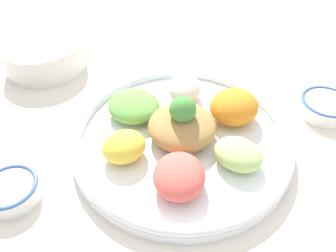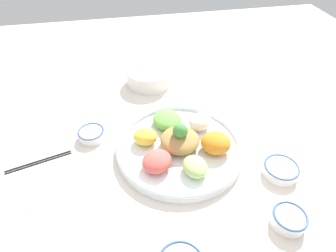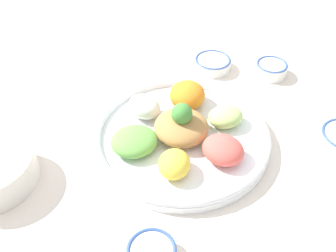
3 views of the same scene
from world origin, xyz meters
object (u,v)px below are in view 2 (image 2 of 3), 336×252
(sauce_bowl_red, at_px, (281,169))
(rice_bowl_blue, at_px, (91,134))
(salad_platter, at_px, (180,144))
(rice_bowl_plain, at_px, (289,219))
(side_serving_bowl, at_px, (149,75))
(chopsticks_pair_near, at_px, (39,161))
(serving_spoon_main, at_px, (37,224))

(sauce_bowl_red, distance_m, rice_bowl_blue, 0.63)
(salad_platter, bearing_deg, rice_bowl_plain, -55.13)
(sauce_bowl_red, height_order, rice_bowl_plain, rice_bowl_plain)
(rice_bowl_blue, relative_size, side_serving_bowl, 0.47)
(rice_bowl_blue, distance_m, rice_bowl_plain, 0.66)
(chopsticks_pair_near, bearing_deg, serving_spoon_main, 81.76)
(sauce_bowl_red, height_order, side_serving_bowl, side_serving_bowl)
(serving_spoon_main, bearing_deg, rice_bowl_blue, -51.02)
(salad_platter, height_order, rice_bowl_blue, salad_platter)
(sauce_bowl_red, height_order, rice_bowl_blue, same)
(sauce_bowl_red, height_order, serving_spoon_main, sauce_bowl_red)
(salad_platter, xyz_separation_m, sauce_bowl_red, (0.28, -0.15, -0.01))
(rice_bowl_plain, bearing_deg, rice_bowl_blue, 139.80)
(rice_bowl_blue, bearing_deg, side_serving_bowl, 51.54)
(side_serving_bowl, bearing_deg, serving_spoon_main, -121.97)
(chopsticks_pair_near, distance_m, serving_spoon_main, 0.23)
(side_serving_bowl, distance_m, serving_spoon_main, 0.72)
(salad_platter, relative_size, chopsticks_pair_near, 2.08)
(rice_bowl_plain, distance_m, serving_spoon_main, 0.65)
(salad_platter, relative_size, sauce_bowl_red, 3.95)
(sauce_bowl_red, bearing_deg, side_serving_bowl, 118.99)
(sauce_bowl_red, bearing_deg, chopsticks_pair_near, 165.62)
(salad_platter, bearing_deg, sauce_bowl_red, -29.13)
(chopsticks_pair_near, bearing_deg, rice_bowl_blue, -168.66)
(chopsticks_pair_near, bearing_deg, sauce_bowl_red, 150.58)
(side_serving_bowl, distance_m, chopsticks_pair_near, 0.57)
(sauce_bowl_red, distance_m, side_serving_bowl, 0.66)
(side_serving_bowl, bearing_deg, rice_bowl_blue, -128.46)
(rice_bowl_blue, xyz_separation_m, chopsticks_pair_near, (-0.17, -0.08, -0.02))
(serving_spoon_main, bearing_deg, sauce_bowl_red, -113.63)
(rice_bowl_blue, bearing_deg, chopsticks_pair_near, -153.62)
(side_serving_bowl, relative_size, serving_spoon_main, 1.59)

